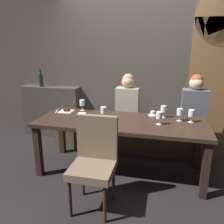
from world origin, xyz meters
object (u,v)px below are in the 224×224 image
at_px(wine_glass_center_front, 82,103).
at_px(dining_table, 121,127).
at_px(diner_bearded, 194,104).
at_px(dessert_plate, 66,111).
at_px(wine_bottle_dark_red, 41,80).
at_px(diner_redhead, 128,101).
at_px(wine_glass_far_left, 103,110).
at_px(wine_glass_end_left, 164,110).
at_px(espresso_cup, 153,114).
at_px(chair_near_side, 94,157).
at_px(wine_glass_far_right, 191,114).
at_px(banquette_bench, 129,137).
at_px(fork_on_table, 56,112).
at_px(wine_glass_near_left, 180,113).
at_px(wine_glass_center_back, 159,116).

bearing_deg(wine_glass_center_front, dining_table, -26.79).
distance_m(diner_bearded, dessert_plate, 1.89).
bearing_deg(wine_bottle_dark_red, dessert_plate, -43.08).
distance_m(diner_redhead, wine_glass_center_front, 0.74).
distance_m(wine_bottle_dark_red, wine_glass_far_left, 1.81).
height_order(wine_glass_end_left, espresso_cup, wine_glass_end_left).
xyz_separation_m(wine_bottle_dark_red, espresso_cup, (2.11, -0.69, -0.30)).
relative_size(chair_near_side, wine_glass_far_right, 5.98).
distance_m(banquette_bench, espresso_cup, 0.76).
bearing_deg(banquette_bench, wine_glass_center_front, -150.74).
relative_size(wine_glass_far_left, dessert_plate, 0.86).
distance_m(chair_near_side, wine_glass_far_right, 1.36).
relative_size(chair_near_side, espresso_cup, 8.17).
height_order(banquette_bench, diner_redhead, diner_redhead).
bearing_deg(fork_on_table, banquette_bench, 9.50).
xyz_separation_m(espresso_cup, dessert_plate, (-1.25, -0.11, -0.01)).
xyz_separation_m(dining_table, diner_bearded, (0.97, 0.67, 0.19)).
bearing_deg(dessert_plate, chair_near_side, -51.99).
bearing_deg(wine_glass_end_left, wine_glass_center_front, 176.50).
bearing_deg(banquette_bench, wine_glass_far_right, -32.47).
xyz_separation_m(chair_near_side, diner_bearded, (1.10, 1.39, 0.29)).
height_order(chair_near_side, wine_bottle_dark_red, wine_bottle_dark_red).
bearing_deg(wine_bottle_dark_red, wine_glass_end_left, -18.55).
height_order(dining_table, wine_glass_far_left, wine_glass_far_left).
relative_size(banquette_bench, wine_glass_near_left, 15.24).
bearing_deg(wine_glass_center_front, wine_glass_center_back, -18.42).
bearing_deg(fork_on_table, diner_bearded, -3.88).
bearing_deg(wine_glass_end_left, wine_glass_far_right, -18.88).
bearing_deg(wine_glass_far_left, espresso_cup, 26.68).
relative_size(banquette_bench, fork_on_table, 14.71).
relative_size(diner_bearded, wine_glass_far_right, 5.10).
xyz_separation_m(wine_glass_center_front, espresso_cup, (1.04, -0.01, -0.09)).
xyz_separation_m(banquette_bench, wine_glass_far_left, (-0.24, -0.69, 0.63)).
distance_m(wine_glass_center_back, espresso_cup, 0.39).
relative_size(dining_table, wine_glass_far_left, 13.41).
relative_size(diner_redhead, wine_glass_far_right, 4.96).
distance_m(wine_glass_near_left, fork_on_table, 1.75).
bearing_deg(fork_on_table, wine_glass_near_left, -18.49).
xyz_separation_m(chair_near_side, wine_glass_end_left, (0.67, 0.98, 0.29)).
bearing_deg(chair_near_side, wine_glass_far_left, 98.06).
bearing_deg(wine_glass_end_left, wine_bottle_dark_red, 161.45).
relative_size(banquette_bench, wine_glass_center_back, 15.24).
distance_m(banquette_bench, dessert_plate, 1.12).
bearing_deg(espresso_cup, wine_glass_end_left, -23.49).
distance_m(wine_glass_end_left, espresso_cup, 0.18).
relative_size(wine_glass_center_front, dessert_plate, 0.86).
bearing_deg(wine_glass_end_left, chair_near_side, -124.19).
distance_m(diner_redhead, fork_on_table, 1.12).
relative_size(diner_bearded, wine_glass_far_left, 5.10).
distance_m(wine_glass_end_left, wine_glass_center_back, 0.31).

